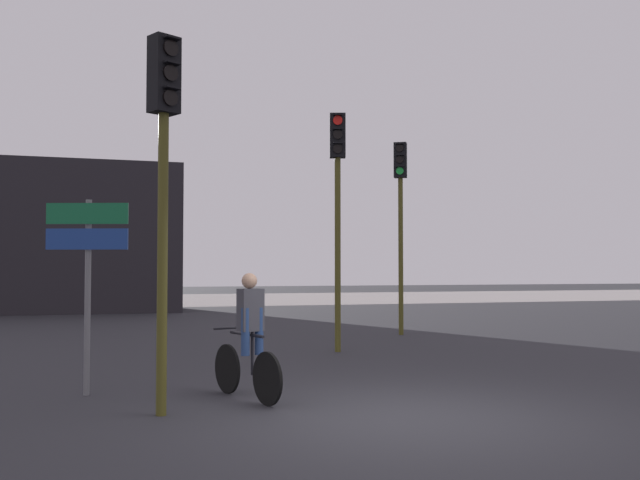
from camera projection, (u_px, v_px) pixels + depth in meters
name	position (u px, v px, depth m)	size (l,w,h in m)	color
ground_plane	(404.00, 418.00, 7.97)	(120.00, 120.00, 0.00)	#28282D
water_strip	(169.00, 300.00, 38.72)	(80.00, 16.00, 0.01)	#9E937F
traffic_light_far_right	(401.00, 202.00, 18.20)	(0.40, 0.42, 4.91)	#4C4719
traffic_light_near_left	(164.00, 150.00, 8.24)	(0.40, 0.42, 4.38)	#4C4719
traffic_light_center	(338.00, 187.00, 14.49)	(0.38, 0.39, 4.84)	#4C4719
direction_sign_post	(87.00, 260.00, 9.48)	(1.05, 0.37, 2.60)	slate
cyclist	(249.00, 336.00, 9.10)	(0.66, 1.64, 1.62)	black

